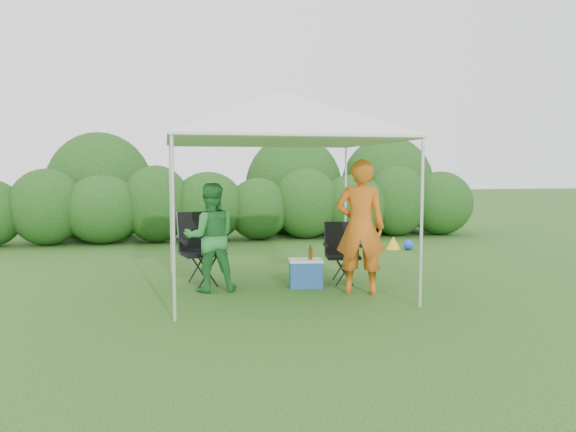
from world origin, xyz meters
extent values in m
plane|color=#32611E|center=(0.00, 0.00, 0.00)|extent=(70.00, 70.00, 0.00)
ellipsoid|color=#23531A|center=(-4.19, 6.00, 0.86)|extent=(1.65, 1.40, 1.73)
cylinder|color=#382616|center=(-4.19, 6.00, 0.15)|extent=(0.12, 0.12, 0.30)
ellipsoid|color=#23531A|center=(-2.99, 6.00, 0.79)|extent=(1.80, 1.53, 1.57)
cylinder|color=#382616|center=(-2.99, 6.00, 0.15)|extent=(0.12, 0.12, 0.30)
ellipsoid|color=#23531A|center=(-1.80, 6.00, 0.90)|extent=(1.58, 1.34, 1.80)
cylinder|color=#382616|center=(-1.80, 6.00, 0.15)|extent=(0.12, 0.12, 0.30)
ellipsoid|color=#23531A|center=(-0.60, 6.00, 0.82)|extent=(1.73, 1.47, 1.65)
cylinder|color=#382616|center=(-0.60, 6.00, 0.15)|extent=(0.12, 0.12, 0.30)
ellipsoid|color=#23531A|center=(0.60, 6.00, 0.75)|extent=(1.50, 1.28, 1.50)
cylinder|color=#382616|center=(0.60, 6.00, 0.15)|extent=(0.12, 0.12, 0.30)
ellipsoid|color=#23531A|center=(1.80, 6.00, 0.86)|extent=(1.65, 1.40, 1.73)
cylinder|color=#382616|center=(1.80, 6.00, 0.15)|extent=(0.12, 0.12, 0.30)
ellipsoid|color=#23531A|center=(2.99, 6.00, 0.79)|extent=(1.80, 1.53, 1.57)
cylinder|color=#382616|center=(2.99, 6.00, 0.15)|extent=(0.12, 0.12, 0.30)
ellipsoid|color=#23531A|center=(4.19, 6.00, 0.90)|extent=(1.57, 1.34, 1.80)
cylinder|color=#382616|center=(4.19, 6.00, 0.15)|extent=(0.12, 0.12, 0.30)
ellipsoid|color=#23531A|center=(5.39, 6.00, 0.82)|extent=(1.72, 1.47, 1.65)
cylinder|color=#382616|center=(5.39, 6.00, 0.15)|extent=(0.12, 0.12, 0.30)
cylinder|color=silver|center=(-1.50, -1.00, 1.05)|extent=(0.04, 0.04, 2.10)
cylinder|color=silver|center=(1.50, -1.00, 1.05)|extent=(0.04, 0.04, 2.10)
cylinder|color=silver|center=(-1.50, 2.00, 1.05)|extent=(0.04, 0.04, 2.10)
cylinder|color=silver|center=(1.50, 2.00, 1.05)|extent=(0.04, 0.04, 2.10)
cube|color=white|center=(0.00, 0.50, 2.12)|extent=(3.10, 3.10, 0.03)
pyramid|color=white|center=(0.00, 0.50, 2.48)|extent=(3.10, 3.10, 0.70)
cube|color=black|center=(1.02, 0.65, 0.40)|extent=(0.57, 0.54, 0.05)
cube|color=black|center=(1.06, 0.86, 0.67)|extent=(0.51, 0.22, 0.47)
cube|color=black|center=(0.77, 0.69, 0.57)|extent=(0.12, 0.42, 0.03)
cube|color=black|center=(1.28, 0.61, 0.57)|extent=(0.12, 0.42, 0.03)
cylinder|color=black|center=(0.78, 0.48, 0.20)|extent=(0.02, 0.02, 0.40)
cylinder|color=black|center=(1.19, 0.41, 0.20)|extent=(0.02, 0.02, 0.40)
cylinder|color=black|center=(0.85, 0.89, 0.20)|extent=(0.02, 0.02, 0.40)
cylinder|color=black|center=(1.27, 0.82, 0.20)|extent=(0.02, 0.02, 0.40)
cube|color=black|center=(-1.06, 0.94, 0.47)|extent=(0.70, 0.67, 0.06)
cube|color=black|center=(-1.12, 1.18, 0.79)|extent=(0.61, 0.30, 0.56)
cube|color=black|center=(-1.36, 0.86, 0.68)|extent=(0.17, 0.50, 0.03)
cube|color=black|center=(-0.76, 1.01, 0.68)|extent=(0.17, 0.50, 0.03)
cylinder|color=black|center=(-1.24, 0.64, 0.24)|extent=(0.03, 0.03, 0.47)
cylinder|color=black|center=(-0.76, 0.76, 0.24)|extent=(0.03, 0.03, 0.47)
cylinder|color=black|center=(-1.36, 1.12, 0.24)|extent=(0.03, 0.03, 0.47)
cylinder|color=black|center=(-0.88, 1.24, 0.24)|extent=(0.03, 0.03, 0.47)
imported|color=#D56018|center=(1.03, -0.10, 0.92)|extent=(0.78, 0.65, 1.85)
imported|color=#2A8138|center=(-0.98, 0.49, 0.76)|extent=(0.74, 0.58, 1.53)
cube|color=#22519E|center=(0.40, 0.47, 0.19)|extent=(0.51, 0.39, 0.37)
cube|color=silver|center=(0.40, 0.47, 0.39)|extent=(0.53, 0.42, 0.03)
cylinder|color=#592D0C|center=(0.46, 0.43, 0.52)|extent=(0.06, 0.06, 0.22)
cone|color=yellow|center=(3.16, 3.79, 0.14)|extent=(0.32, 0.32, 0.27)
sphere|color=blue|center=(3.43, 3.61, 0.11)|extent=(0.22, 0.22, 0.22)
camera|label=1|loc=(-1.57, -7.37, 1.73)|focal=35.00mm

